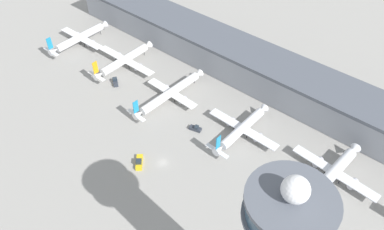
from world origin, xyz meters
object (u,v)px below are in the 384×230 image
airplane_gate_alpha (80,38)px  airplane_gate_echo (334,172)px  airplane_gate_bravo (124,60)px  airplane_gate_charlie (170,93)px  service_truck_catering (115,82)px  service_truck_fuel (82,38)px  airplane_gate_delta (242,129)px  service_truck_water (139,162)px  service_truck_baggage (196,128)px

airplane_gate_alpha → airplane_gate_echo: size_ratio=1.09×
airplane_gate_bravo → airplane_gate_charlie: airplane_gate_bravo is taller
service_truck_catering → service_truck_fuel: bearing=162.6°
airplane_gate_bravo → airplane_gate_delta: 77.57m
airplane_gate_delta → airplane_gate_alpha: bearing=-179.4°
airplane_gate_echo → service_truck_catering: 113.02m
airplane_gate_bravo → service_truck_catering: bearing=-62.1°
airplane_gate_charlie → airplane_gate_echo: size_ratio=1.23×
airplane_gate_alpha → airplane_gate_bravo: size_ratio=1.01×
airplane_gate_alpha → airplane_gate_echo: 154.90m
airplane_gate_bravo → airplane_gate_delta: bearing=-0.7°
airplane_gate_charlie → airplane_gate_bravo: bearing=174.2°
airplane_gate_echo → service_truck_water: 77.84m
airplane_gate_echo → service_truck_baggage: (-58.83, -14.35, -3.46)m
airplane_gate_echo → service_truck_fuel: (-159.00, -0.90, -3.45)m
airplane_gate_bravo → service_truck_baggage: (59.96, -11.71, -3.65)m
airplane_gate_alpha → service_truck_fuel: airplane_gate_alpha is taller
airplane_gate_bravo → service_truck_catering: 15.16m
service_truck_catering → service_truck_baggage: (53.05, 1.35, -0.23)m
airplane_gate_alpha → airplane_gate_bravo: airplane_gate_alpha is taller
airplane_gate_echo → service_truck_fuel: 159.04m
airplane_gate_alpha → service_truck_baggage: (96.00, -9.64, -3.85)m
airplane_gate_charlie → service_truck_fuel: 77.54m
airplane_gate_echo → airplane_gate_charlie: bearing=-175.5°
service_truck_catering → service_truck_fuel: (-47.11, 14.79, -0.23)m
airplane_gate_charlie → service_truck_baggage: size_ratio=7.60×
airplane_gate_echo → service_truck_water: airplane_gate_echo is taller
airplane_gate_charlie → airplane_gate_alpha: bearing=178.7°
service_truck_catering → service_truck_water: bearing=-30.9°
service_truck_fuel → service_truck_baggage: 101.06m
service_truck_water → airplane_gate_delta: bearing=61.2°
airplane_gate_charlie → airplane_gate_delta: (40.50, 2.83, -0.01)m
airplane_gate_echo → service_truck_fuel: size_ratio=5.63×
airplane_gate_alpha → service_truck_baggage: airplane_gate_alpha is taller
airplane_gate_delta → service_truck_baggage: airplane_gate_delta is taller
service_truck_fuel → airplane_gate_bravo: bearing=-2.5°
airplane_gate_charlie → airplane_gate_echo: (81.72, 6.37, 0.31)m
airplane_gate_delta → service_truck_catering: bearing=-170.2°
service_truck_water → service_truck_fuel: bearing=155.4°
airplane_gate_delta → service_truck_fuel: 117.85m
airplane_gate_echo → service_truck_water: (-63.77, -44.51, -3.27)m
airplane_gate_alpha → service_truck_baggage: size_ratio=6.77×
airplane_gate_delta → service_truck_catering: (-70.66, -12.15, -2.90)m
airplane_gate_bravo → airplane_gate_echo: airplane_gate_echo is taller
airplane_gate_alpha → airplane_gate_charlie: 73.14m
airplane_gate_bravo → airplane_gate_echo: (118.79, 2.63, -0.19)m
service_truck_catering → airplane_gate_echo: bearing=8.0°
airplane_gate_bravo → airplane_gate_alpha: bearing=-176.7°
airplane_gate_alpha → service_truck_water: bearing=-23.6°
airplane_gate_bravo → service_truck_baggage: bearing=-11.1°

